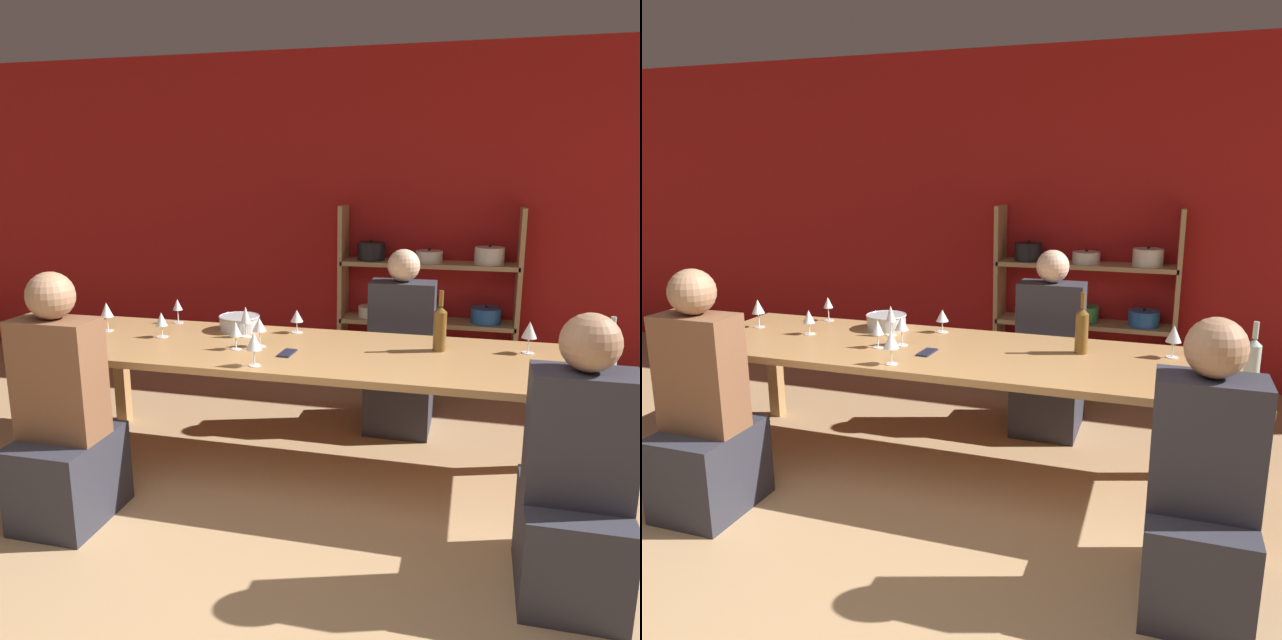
% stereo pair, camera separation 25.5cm
% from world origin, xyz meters
% --- Properties ---
extents(wall_back_red, '(8.80, 0.06, 2.70)m').
position_xyz_m(wall_back_red, '(0.00, 3.83, 1.35)').
color(wall_back_red, '#A31919').
rests_on(wall_back_red, ground_plane).
extents(shelf_unit, '(1.46, 0.30, 1.45)m').
position_xyz_m(shelf_unit, '(0.48, 3.63, 0.60)').
color(shelf_unit, tan).
rests_on(shelf_unit, ground_plane).
extents(dining_table, '(3.16, 0.95, 0.74)m').
position_xyz_m(dining_table, '(-0.02, 1.81, 0.67)').
color(dining_table, '#AD7F4C').
rests_on(dining_table, ground_plane).
extents(mixing_bowl, '(0.26, 0.26, 0.09)m').
position_xyz_m(mixing_bowl, '(-0.61, 2.13, 0.79)').
color(mixing_bowl, '#B7BABC').
rests_on(mixing_bowl, dining_table).
extents(wine_bottle_green, '(0.07, 0.07, 0.30)m').
position_xyz_m(wine_bottle_green, '(1.50, 1.73, 0.85)').
color(wine_bottle_green, '#B2C6C1').
rests_on(wine_bottle_green, dining_table).
extents(wine_bottle_dark, '(0.07, 0.07, 0.34)m').
position_xyz_m(wine_bottle_dark, '(0.66, 1.96, 0.87)').
color(wine_bottle_dark, brown).
rests_on(wine_bottle_dark, dining_table).
extents(wine_glass_empty_a, '(0.08, 0.08, 0.14)m').
position_xyz_m(wine_glass_empty_a, '(-0.23, 2.16, 0.84)').
color(wine_glass_empty_a, white).
rests_on(wine_glass_empty_a, dining_table).
extents(wine_glass_white_a, '(0.08, 0.08, 0.17)m').
position_xyz_m(wine_glass_white_a, '(-0.35, 1.80, 0.86)').
color(wine_glass_white_a, white).
rests_on(wine_glass_white_a, dining_table).
extents(wine_glass_red_a, '(0.07, 0.07, 0.16)m').
position_xyz_m(wine_glass_red_a, '(-1.07, 2.21, 0.85)').
color(wine_glass_red_a, white).
rests_on(wine_glass_red_a, dining_table).
extents(wine_glass_white_b, '(0.08, 0.08, 0.18)m').
position_xyz_m(wine_glass_white_b, '(1.14, 2.03, 0.86)').
color(wine_glass_white_b, white).
rests_on(wine_glass_white_b, dining_table).
extents(wine_glass_white_c, '(0.07, 0.07, 0.16)m').
position_xyz_m(wine_glass_white_c, '(-0.46, 1.71, 0.85)').
color(wine_glass_white_c, white).
rests_on(wine_glass_white_c, dining_table).
extents(wine_glass_red_b, '(0.06, 0.06, 0.19)m').
position_xyz_m(wine_glass_red_b, '(-0.50, 1.98, 0.87)').
color(wine_glass_red_b, white).
rests_on(wine_glass_red_b, dining_table).
extents(wine_glass_white_d, '(0.08, 0.08, 0.18)m').
position_xyz_m(wine_glass_white_d, '(-0.26, 1.45, 0.86)').
color(wine_glass_white_d, white).
rests_on(wine_glass_white_d, dining_table).
extents(wine_glass_red_c, '(0.07, 0.07, 0.15)m').
position_xyz_m(wine_glass_red_c, '(-1.00, 1.86, 0.84)').
color(wine_glass_red_c, white).
rests_on(wine_glass_red_c, dining_table).
extents(wine_glass_white_e, '(0.08, 0.08, 0.18)m').
position_xyz_m(wine_glass_white_e, '(-1.41, 1.91, 0.87)').
color(wine_glass_white_e, white).
rests_on(wine_glass_white_e, dining_table).
extents(cell_phone, '(0.08, 0.15, 0.01)m').
position_xyz_m(cell_phone, '(-0.15, 1.69, 0.74)').
color(cell_phone, '#1E2338').
rests_on(cell_phone, dining_table).
extents(person_near_a, '(0.40, 0.51, 1.26)m').
position_xyz_m(person_near_a, '(-1.10, 1.00, 0.47)').
color(person_near_a, '#2D2D38').
rests_on(person_near_a, ground_plane).
extents(person_far_a, '(0.43, 0.54, 1.23)m').
position_xyz_m(person_far_a, '(0.37, 2.60, 0.45)').
color(person_far_a, '#2D2D38').
rests_on(person_far_a, ground_plane).
extents(person_near_b, '(0.41, 0.51, 1.20)m').
position_xyz_m(person_near_b, '(1.27, 0.99, 0.44)').
color(person_near_b, '#2D2D38').
rests_on(person_near_b, ground_plane).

